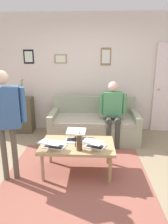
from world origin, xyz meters
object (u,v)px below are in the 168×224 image
Objects in this scene: coffee_table at (77,147)px; laptop_left at (53,145)px; person_seated at (113,109)px; laptop_right at (94,145)px; person_standing at (5,113)px; laptop_center at (75,137)px; french_press at (79,142)px; couch at (94,125)px; flower_vase at (22,92)px; side_shelf at (24,115)px.

coffee_table is 0.39m from laptop_left.
laptop_right is at bearing 73.57° from person_seated.
coffee_table is at bearing -166.11° from person_standing.
laptop_center is 1.34× the size of french_press.
couch is at bearing -89.91° from laptop_right.
person_standing is (1.02, 0.03, 0.43)m from french_press.
person_seated reaches higher than laptop_left.
coffee_table is at bearing 104.63° from laptop_center.
laptop_center is at bearing -76.76° from french_press.
flower_vase is 1.99m from person_standing.
laptop_left is (0.35, 0.14, 0.09)m from coffee_table.
coffee_table is 1.35× the size of side_shelf.
laptop_center is at bearing -135.16° from laptop_left.
laptop_left is at bearing 44.84° from laptop_center.
french_press is at bearing -178.10° from person_standing.
coffee_table is at bearing 129.24° from flower_vase.
laptop_right is 1.32m from person_seated.
french_press is (0.21, 1.58, 0.30)m from couch.
laptop_right is at bearing -156.13° from french_press.
laptop_left is at bearing 68.17° from couch.
person_standing is at bearing 1.90° from french_press.
laptop_left is 0.61m from laptop_right.
person_seated reaches higher than flower_vase.
coffee_table is 2.64× the size of laptop_right.
french_press reaches higher than laptop_center.
person_standing is at bearing 102.20° from flower_vase.
laptop_center is 2.10m from flower_vase.
person_standing reaches higher than french_press.
person_seated is (-0.63, -1.14, 0.30)m from coffee_table.
side_shelf is (1.65, -1.81, -0.10)m from laptop_right.
flower_vase is at bearing -53.07° from french_press.
couch is 4.29× the size of flower_vase.
person_seated is (-0.67, -0.98, 0.21)m from laptop_center.
flower_vase reaches higher than side_shelf.
laptop_left is 0.81m from person_standing.
laptop_center is 0.23× the size of person_standing.
french_press is 0.22× the size of person_seated.
side_shelf is (1.65, -0.33, 0.11)m from couch.
flower_vase is at bearing -77.80° from person_standing.
coffee_table is at bearing -22.99° from laptop_right.
person_standing reaches higher than laptop_center.
coffee_table is 4.00× the size of french_press.
side_shelf is (1.39, -1.70, -0.01)m from coffee_table.
coffee_table is 0.70× the size of person_standing.
person_seated is (-0.98, -1.28, 0.21)m from laptop_left.
laptop_left is 1.46× the size of french_press.
couch reaches higher than french_press.
laptop_left is 1.09× the size of laptop_center.
side_shelf is 2.12m from person_seated.
laptop_center is at bearing 131.18° from flower_vase.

